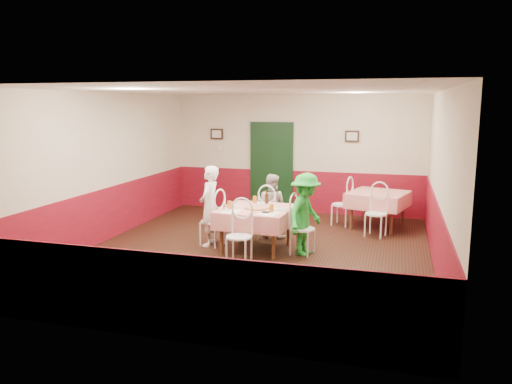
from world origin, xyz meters
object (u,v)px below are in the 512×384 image
(chair_far, at_px, (270,215))
(glass_b, at_px, (271,208))
(diner_far, at_px, (271,206))
(pizza, at_px, (257,208))
(diner_left, at_px, (210,206))
(chair_second_a, at_px, (342,205))
(second_table, at_px, (378,210))
(chair_second_b, at_px, (376,214))
(chair_near, at_px, (239,237))
(main_table, at_px, (256,229))
(diner_right, at_px, (306,214))
(beer_bottle, at_px, (267,198))
(glass_a, at_px, (229,205))
(wallet, at_px, (266,212))
(chair_right, at_px, (302,229))
(glass_c, at_px, (255,200))
(chair_left, at_px, (212,222))

(chair_far, relative_size, glass_b, 6.56)
(glass_b, height_order, diner_far, diner_far)
(pizza, distance_m, diner_left, 0.93)
(chair_second_a, bearing_deg, second_table, 105.44)
(chair_second_b, bearing_deg, chair_near, -115.50)
(main_table, height_order, diner_right, diner_right)
(beer_bottle, bearing_deg, diner_far, 95.60)
(chair_second_a, xyz_separation_m, diner_far, (-1.22, -1.38, 0.18))
(second_table, distance_m, glass_a, 3.51)
(second_table, xyz_separation_m, chair_far, (-1.97, -1.43, 0.08))
(main_table, relative_size, wallet, 11.09)
(diner_right, bearing_deg, pizza, 106.31)
(second_table, xyz_separation_m, chair_second_a, (-0.75, 0.00, 0.08))
(diner_right, bearing_deg, wallet, 131.08)
(chair_second_b, bearing_deg, main_table, -127.45)
(second_table, xyz_separation_m, pizza, (-1.99, -2.31, 0.40))
(chair_second_b, relative_size, pizza, 2.16)
(glass_a, distance_m, glass_b, 0.77)
(second_table, relative_size, wallet, 10.18)
(chair_second_a, distance_m, diner_right, 2.36)
(chair_right, relative_size, diner_right, 0.63)
(chair_far, height_order, diner_left, diner_left)
(chair_far, relative_size, chair_second_a, 1.00)
(main_table, relative_size, second_table, 1.09)
(glass_b, relative_size, diner_right, 0.10)
(main_table, relative_size, chair_far, 1.36)
(beer_bottle, height_order, diner_right, diner_right)
(chair_second_a, xyz_separation_m, glass_a, (-1.69, -2.49, 0.38))
(wallet, bearing_deg, diner_left, 165.02)
(chair_right, distance_m, chair_second_a, 2.36)
(glass_b, bearing_deg, second_table, 56.67)
(pizza, distance_m, glass_b, 0.40)
(glass_a, bearing_deg, chair_second_a, 55.86)
(chair_second_b, distance_m, glass_c, 2.45)
(chair_second_b, relative_size, diner_right, 0.63)
(chair_near, bearing_deg, chair_left, 132.80)
(chair_left, xyz_separation_m, chair_far, (0.89, 0.80, 0.00))
(glass_c, bearing_deg, chair_left, -150.91)
(chair_near, height_order, chair_second_a, same)
(second_table, relative_size, glass_c, 8.42)
(chair_near, height_order, pizza, chair_near)
(chair_second_b, relative_size, glass_c, 6.77)
(chair_right, distance_m, beer_bottle, 0.96)
(chair_left, distance_m, chair_second_b, 3.22)
(diner_left, height_order, diner_right, diner_left)
(diner_left, height_order, diner_far, diner_left)
(beer_bottle, distance_m, diner_far, 0.59)
(chair_near, xyz_separation_m, glass_c, (-0.10, 1.28, 0.38))
(diner_far, bearing_deg, chair_second_a, -124.27)
(chair_far, xyz_separation_m, glass_a, (-0.47, -1.06, 0.38))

